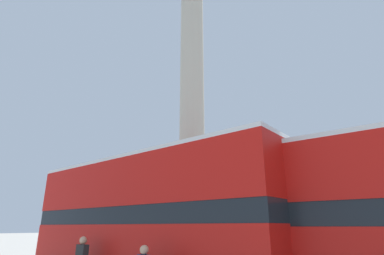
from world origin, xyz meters
TOP-DOWN VIEW (x-y plane):
  - monument_column at (0.00, 0.00)m, footprint 4.40×4.40m
  - bus_a at (2.40, -6.26)m, footprint 10.45×3.45m
  - street_lamp at (2.26, -3.30)m, footprint 0.42×0.42m

SIDE VIEW (x-z plane):
  - bus_a at x=2.40m, z-range 0.23..4.61m
  - street_lamp at x=2.26m, z-range 0.34..5.49m
  - monument_column at x=0.00m, z-range -3.90..19.00m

